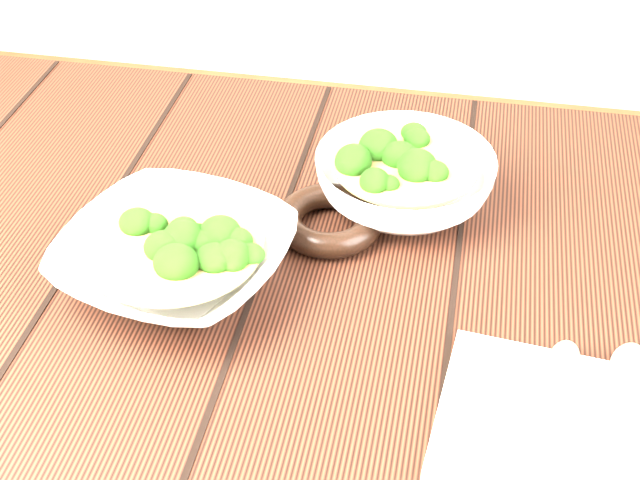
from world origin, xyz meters
TOP-DOWN VIEW (x-y plane):
  - table at (0.00, 0.00)m, footprint 1.20×0.80m
  - soup_bowl_front at (-0.10, -0.03)m, footprint 0.27×0.27m
  - soup_bowl_back at (0.11, 0.15)m, footprint 0.26×0.26m
  - trivet at (0.04, 0.08)m, footprint 0.13×0.13m
  - napkin at (0.28, -0.15)m, footprint 0.23×0.19m
  - spoon_left at (0.28, -0.11)m, footprint 0.05×0.17m
  - spoon_right at (0.33, -0.10)m, footprint 0.09×0.16m

SIDE VIEW (x-z plane):
  - table at x=0.00m, z-range 0.26..1.01m
  - napkin at x=0.28m, z-range 0.75..0.76m
  - spoon_left at x=0.28m, z-range 0.76..0.77m
  - spoon_right at x=0.33m, z-range 0.76..0.77m
  - trivet at x=0.04m, z-range 0.75..0.78m
  - soup_bowl_front at x=-0.10m, z-range 0.75..0.81m
  - soup_bowl_back at x=0.11m, z-range 0.75..0.82m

